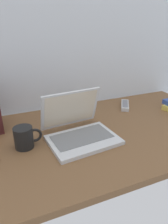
# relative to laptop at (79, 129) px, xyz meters

# --- Properties ---
(desk) EXTENTS (1.60, 0.76, 0.03)m
(desk) POSITION_rel_laptop_xyz_m (0.06, 0.01, -0.06)
(desk) COLOR brown
(desk) RESTS_ON ground
(laptop) EXTENTS (0.33, 0.31, 0.21)m
(laptop) POSITION_rel_laptop_xyz_m (0.00, 0.00, 0.00)
(laptop) COLOR silver
(laptop) RESTS_ON desk
(coffee_mug) EXTENTS (0.12, 0.08, 0.10)m
(coffee_mug) POSITION_rel_laptop_xyz_m (-0.25, 0.01, 0.00)
(coffee_mug) COLOR black
(coffee_mug) RESTS_ON desk
(remote_control_near) EXTENTS (0.11, 0.16, 0.02)m
(remote_control_near) POSITION_rel_laptop_xyz_m (0.06, 0.26, -0.03)
(remote_control_near) COLOR black
(remote_control_near) RESTS_ON desk
(remote_control_far) EXTENTS (0.12, 0.16, 0.02)m
(remote_control_far) POSITION_rel_laptop_xyz_m (0.41, 0.23, -0.03)
(remote_control_far) COLOR #B7B7B7
(remote_control_far) RESTS_ON desk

